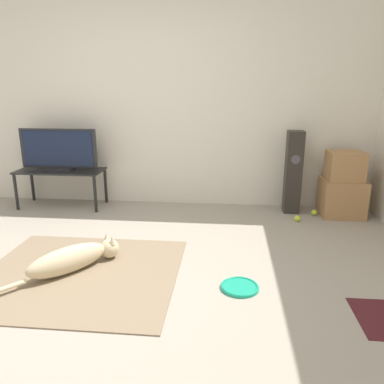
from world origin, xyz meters
name	(u,v)px	position (x,y,z in m)	size (l,w,h in m)	color
ground_plane	(105,285)	(0.00, 0.00, 0.00)	(12.00, 12.00, 0.00)	#9E9384
wall_back	(155,99)	(0.00, 2.10, 1.27)	(8.00, 0.06, 2.55)	silver
area_rug	(80,274)	(-0.25, 0.14, 0.01)	(1.53, 1.38, 0.01)	#847056
dog	(75,258)	(-0.30, 0.19, 0.11)	(0.69, 0.79, 0.21)	beige
frisbee	(240,287)	(0.99, 0.04, 0.01)	(0.28, 0.28, 0.03)	#199E7A
cardboard_box_lower	(342,197)	(2.18, 1.79, 0.21)	(0.46, 0.42, 0.42)	#A87A4C
cardboard_box_upper	(345,166)	(2.17, 1.77, 0.58)	(0.37, 0.34, 0.31)	#A87A4C
floor_speaker	(293,172)	(1.63, 1.85, 0.47)	(0.18, 0.18, 0.95)	#2D2823
tv_stand	(61,174)	(-1.12, 1.80, 0.40)	(1.02, 0.44, 0.45)	black
tv	(58,150)	(-1.12, 1.80, 0.69)	(0.92, 0.20, 0.49)	#232326
tennis_ball_by_boxes	(297,218)	(1.65, 1.52, 0.03)	(0.07, 0.07, 0.07)	#C6E033
tennis_ball_near_speaker	(314,212)	(1.88, 1.74, 0.03)	(0.07, 0.07, 0.07)	#C6E033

